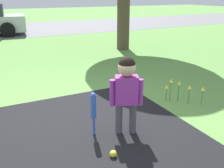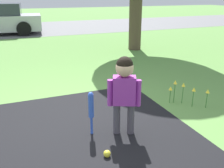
{
  "view_description": "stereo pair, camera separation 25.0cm",
  "coord_description": "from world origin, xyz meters",
  "views": [
    {
      "loc": [
        -0.84,
        -3.07,
        1.73
      ],
      "look_at": [
        0.61,
        -0.17,
        0.55
      ],
      "focal_mm": 40.0,
      "sensor_mm": 36.0,
      "label": 1
    },
    {
      "loc": [
        -0.61,
        -3.17,
        1.73
      ],
      "look_at": [
        0.61,
        -0.17,
        0.55
      ],
      "focal_mm": 40.0,
      "sensor_mm": 36.0,
      "label": 2
    }
  ],
  "objects": [
    {
      "name": "street_strip",
      "position": [
        0.0,
        10.74,
        0.0
      ],
      "size": [
        40.0,
        6.0,
        0.01
      ],
      "color": "slate",
      "rests_on": "ground"
    },
    {
      "name": "ground_plane",
      "position": [
        0.0,
        0.0,
        0.0
      ],
      "size": [
        60.0,
        60.0,
        0.0
      ],
      "primitive_type": "plane",
      "color": "#5B8C42"
    },
    {
      "name": "sports_ball",
      "position": [
        0.22,
        -0.97,
        0.04
      ],
      "size": [
        0.08,
        0.08,
        0.08
      ],
      "color": "yellow",
      "rests_on": "ground"
    },
    {
      "name": "flower_bed",
      "position": [
        1.91,
        -0.14,
        0.28
      ],
      "size": [
        0.49,
        0.44,
        0.39
      ],
      "color": "#38702D",
      "rests_on": "ground"
    },
    {
      "name": "baseball_bat",
      "position": [
        0.22,
        -0.44,
        0.38
      ],
      "size": [
        0.07,
        0.07,
        0.59
      ],
      "color": "blue",
      "rests_on": "ground"
    },
    {
      "name": "child",
      "position": [
        0.61,
        -0.57,
        0.67
      ],
      "size": [
        0.39,
        0.26,
        1.03
      ],
      "rotation": [
        0.0,
        0.0,
        -0.41
      ],
      "color": "#4C4751",
      "rests_on": "ground"
    }
  ]
}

